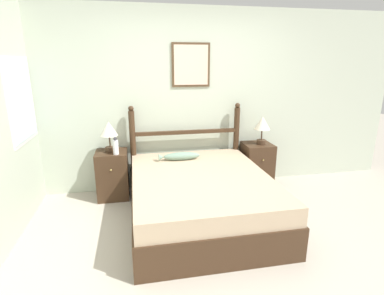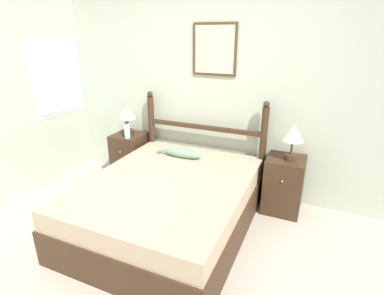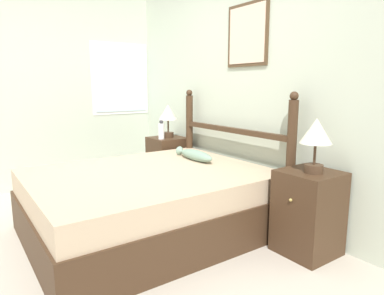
{
  "view_description": "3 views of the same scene",
  "coord_description": "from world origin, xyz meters",
  "views": [
    {
      "loc": [
        -0.82,
        -2.52,
        1.82
      ],
      "look_at": [
        -0.12,
        1.07,
        0.77
      ],
      "focal_mm": 28.0,
      "sensor_mm": 36.0,
      "label": 1
    },
    {
      "loc": [
        1.23,
        -1.76,
        1.95
      ],
      "look_at": [
        -0.03,
        1.1,
        0.76
      ],
      "focal_mm": 28.0,
      "sensor_mm": 36.0,
      "label": 2
    },
    {
      "loc": [
        2.5,
        -0.71,
        1.29
      ],
      "look_at": [
        -0.11,
        1.11,
        0.72
      ],
      "focal_mm": 32.0,
      "sensor_mm": 36.0,
      "label": 3
    }
  ],
  "objects": [
    {
      "name": "bed",
      "position": [
        -0.1,
        0.64,
        0.27
      ],
      "size": [
        1.6,
        1.99,
        0.56
      ],
      "color": "#3D2819",
      "rests_on": "ground_plane"
    },
    {
      "name": "table_lamp_right",
      "position": [
        0.99,
        1.44,
        0.94
      ],
      "size": [
        0.23,
        0.23,
        0.41
      ],
      "color": "#422D1E",
      "rests_on": "nightstand_right"
    },
    {
      "name": "table_lamp_left",
      "position": [
        -1.16,
        1.48,
        0.94
      ],
      "size": [
        0.23,
        0.23,
        0.41
      ],
      "color": "#422D1E",
      "rests_on": "nightstand_left"
    },
    {
      "name": "fish_pillow",
      "position": [
        -0.24,
        1.24,
        0.61
      ],
      "size": [
        0.55,
        0.13,
        0.1
      ],
      "color": "gray",
      "rests_on": "bed"
    },
    {
      "name": "wall_back",
      "position": [
        -0.0,
        1.73,
        1.28
      ],
      "size": [
        6.4,
        0.08,
        2.55
      ],
      "color": "beige",
      "rests_on": "ground_plane"
    },
    {
      "name": "nightstand_left",
      "position": [
        -1.15,
        1.46,
        0.33
      ],
      "size": [
        0.42,
        0.44,
        0.66
      ],
      "color": "#3D2819",
      "rests_on": "ground_plane"
    },
    {
      "name": "bottle",
      "position": [
        -1.07,
        1.33,
        0.76
      ],
      "size": [
        0.07,
        0.07,
        0.23
      ],
      "color": "white",
      "rests_on": "nightstand_left"
    },
    {
      "name": "ground_plane",
      "position": [
        0.0,
        0.0,
        0.0
      ],
      "size": [
        16.0,
        16.0,
        0.0
      ],
      "primitive_type": "plane",
      "color": "#B7AD9E"
    },
    {
      "name": "headboard",
      "position": [
        -0.1,
        1.59,
        0.67
      ],
      "size": [
        1.6,
        0.08,
        1.25
      ],
      "color": "#3D2819",
      "rests_on": "ground_plane"
    },
    {
      "name": "nightstand_right",
      "position": [
        0.95,
        1.46,
        0.33
      ],
      "size": [
        0.42,
        0.44,
        0.66
      ],
      "color": "#3D2819",
      "rests_on": "ground_plane"
    }
  ]
}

